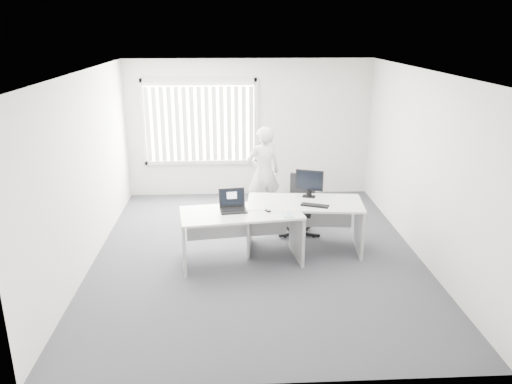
{
  "coord_description": "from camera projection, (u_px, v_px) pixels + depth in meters",
  "views": [
    {
      "loc": [
        -0.39,
        -7.11,
        3.4
      ],
      "look_at": [
        -0.01,
        0.15,
        0.98
      ],
      "focal_mm": 35.0,
      "sensor_mm": 36.0,
      "label": 1
    }
  ],
  "objects": [
    {
      "name": "desk_far",
      "position": [
        304.0,
        215.0,
        7.81
      ],
      "size": [
        1.85,
        1.0,
        0.81
      ],
      "rotation": [
        0.0,
        0.0,
        -0.1
      ],
      "color": "silver",
      "rests_on": "ground"
    },
    {
      "name": "desk_near",
      "position": [
        241.0,
        226.0,
        7.4
      ],
      "size": [
        1.86,
        1.05,
        0.81
      ],
      "rotation": [
        0.0,
        0.0,
        0.13
      ],
      "color": "silver",
      "rests_on": "ground"
    },
    {
      "name": "paper_sheet",
      "position": [
        267.0,
        211.0,
        7.34
      ],
      "size": [
        0.29,
        0.22,
        0.0
      ],
      "primitive_type": "cube",
      "rotation": [
        0.0,
        0.0,
        0.15
      ],
      "color": "silver",
      "rests_on": "desk_near"
    },
    {
      "name": "booklet",
      "position": [
        288.0,
        215.0,
        7.19
      ],
      "size": [
        0.16,
        0.21,
        0.01
      ],
      "primitive_type": "cube",
      "rotation": [
        0.0,
        0.0,
        0.08
      ],
      "color": "white",
      "rests_on": "desk_near"
    },
    {
      "name": "wall_left",
      "position": [
        86.0,
        171.0,
        7.27
      ],
      "size": [
        0.02,
        6.0,
        2.8
      ],
      "primitive_type": "cube",
      "color": "silver",
      "rests_on": "ground"
    },
    {
      "name": "laptop",
      "position": [
        233.0,
        202.0,
        7.31
      ],
      "size": [
        0.43,
        0.39,
        0.3
      ],
      "primitive_type": null,
      "rotation": [
        0.0,
        0.0,
        0.13
      ],
      "color": "black",
      "rests_on": "desk_near"
    },
    {
      "name": "window",
      "position": [
        200.0,
        122.0,
        10.1
      ],
      "size": [
        2.32,
        0.06,
        1.76
      ],
      "primitive_type": "cube",
      "color": "silver",
      "rests_on": "wall_back"
    },
    {
      "name": "wall_front",
      "position": [
        275.0,
        257.0,
        4.55
      ],
      "size": [
        5.0,
        0.02,
        2.8
      ],
      "primitive_type": "cube",
      "color": "silver",
      "rests_on": "ground"
    },
    {
      "name": "blinds",
      "position": [
        200.0,
        124.0,
        10.05
      ],
      "size": [
        2.2,
        0.1,
        1.5
      ],
      "primitive_type": null,
      "color": "white",
      "rests_on": "wall_back"
    },
    {
      "name": "monitor",
      "position": [
        309.0,
        184.0,
        7.89
      ],
      "size": [
        0.46,
        0.27,
        0.44
      ],
      "primitive_type": null,
      "rotation": [
        0.0,
        0.0,
        -0.34
      ],
      "color": "black",
      "rests_on": "desk_far"
    },
    {
      "name": "person",
      "position": [
        264.0,
        173.0,
        9.12
      ],
      "size": [
        0.71,
        0.55,
        1.71
      ],
      "primitive_type": "imported",
      "rotation": [
        0.0,
        0.0,
        3.39
      ],
      "color": "silver",
      "rests_on": "ground"
    },
    {
      "name": "keyboard",
      "position": [
        315.0,
        205.0,
        7.55
      ],
      "size": [
        0.44,
        0.28,
        0.02
      ],
      "primitive_type": "cube",
      "rotation": [
        0.0,
        0.0,
        -0.38
      ],
      "color": "black",
      "rests_on": "desk_far"
    },
    {
      "name": "wall_right",
      "position": [
        422.0,
        166.0,
        7.52
      ],
      "size": [
        0.02,
        6.0,
        2.8
      ],
      "primitive_type": "cube",
      "color": "silver",
      "rests_on": "ground"
    },
    {
      "name": "office_chair",
      "position": [
        300.0,
        217.0,
        8.47
      ],
      "size": [
        0.76,
        0.76,
        1.04
      ],
      "rotation": [
        0.0,
        0.0,
        -0.35
      ],
      "color": "black",
      "rests_on": "ground"
    },
    {
      "name": "mouse",
      "position": [
        268.0,
        210.0,
        7.34
      ],
      "size": [
        0.09,
        0.11,
        0.04
      ],
      "primitive_type": null,
      "rotation": [
        0.0,
        0.0,
        0.44
      ],
      "color": "silver",
      "rests_on": "paper_sheet"
    },
    {
      "name": "wall_back",
      "position": [
        249.0,
        129.0,
        10.23
      ],
      "size": [
        5.0,
        0.02,
        2.8
      ],
      "primitive_type": "cube",
      "color": "silver",
      "rests_on": "ground"
    },
    {
      "name": "ground",
      "position": [
        257.0,
        254.0,
        7.83
      ],
      "size": [
        6.0,
        6.0,
        0.0
      ],
      "primitive_type": "plane",
      "color": "#4F4F56",
      "rests_on": "ground"
    },
    {
      "name": "ceiling",
      "position": [
        257.0,
        71.0,
        6.95
      ],
      "size": [
        5.0,
        6.0,
        0.02
      ],
      "primitive_type": "cube",
      "color": "silver",
      "rests_on": "wall_back"
    }
  ]
}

